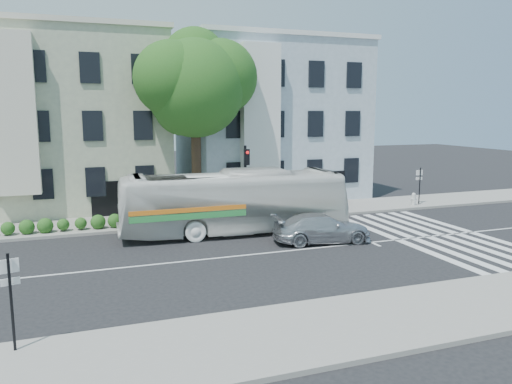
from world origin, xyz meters
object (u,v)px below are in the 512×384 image
sedan (322,228)px  traffic_signal (246,173)px  bus (234,202)px  near_sign_pole (11,289)px  fire_hydrant (414,199)px

sedan → traffic_signal: (-2.03, 5.29, 2.12)m
bus → near_sign_pole: bus is taller
bus → sedan: bus is taller
fire_hydrant → sedan: bearing=-149.0°
sedan → traffic_signal: traffic_signal is taller
sedan → traffic_signal: bearing=29.3°
fire_hydrant → near_sign_pole: (-22.31, -13.24, 1.20)m
sedan → near_sign_pole: near_sign_pole is taller
traffic_signal → near_sign_pole: (-10.57, -12.70, -1.03)m
fire_hydrant → near_sign_pole: bearing=-149.3°
traffic_signal → fire_hydrant: traffic_signal is taller
traffic_signal → near_sign_pole: bearing=-124.6°
bus → traffic_signal: 2.77m
traffic_signal → near_sign_pole: size_ratio=1.69×
traffic_signal → fire_hydrant: 11.96m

